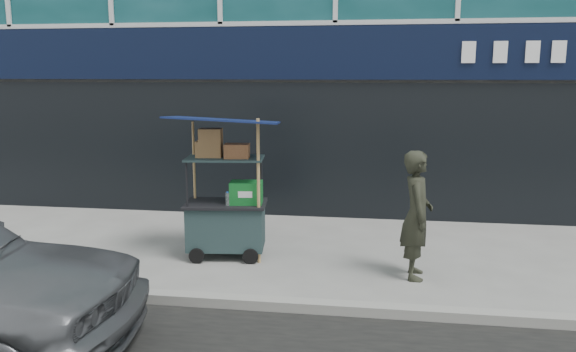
# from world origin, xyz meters

# --- Properties ---
(ground) EXTENTS (80.00, 80.00, 0.00)m
(ground) POSITION_xyz_m (0.00, 0.00, 0.00)
(ground) COLOR slate
(ground) RESTS_ON ground
(curb) EXTENTS (80.00, 0.18, 0.12)m
(curb) POSITION_xyz_m (0.00, -0.20, 0.06)
(curb) COLOR gray
(curb) RESTS_ON ground
(vendor_cart) EXTENTS (1.61, 1.22, 2.02)m
(vendor_cart) POSITION_xyz_m (-1.32, 1.50, 0.71)
(vendor_cart) COLOR #1A2C2C
(vendor_cart) RESTS_ON ground
(vendor_man) EXTENTS (0.40, 0.60, 1.63)m
(vendor_man) POSITION_xyz_m (1.24, 1.05, 0.82)
(vendor_man) COLOR #25271D
(vendor_man) RESTS_ON ground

